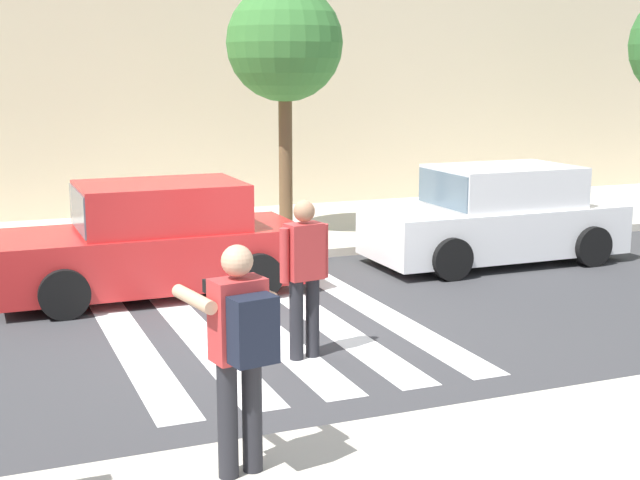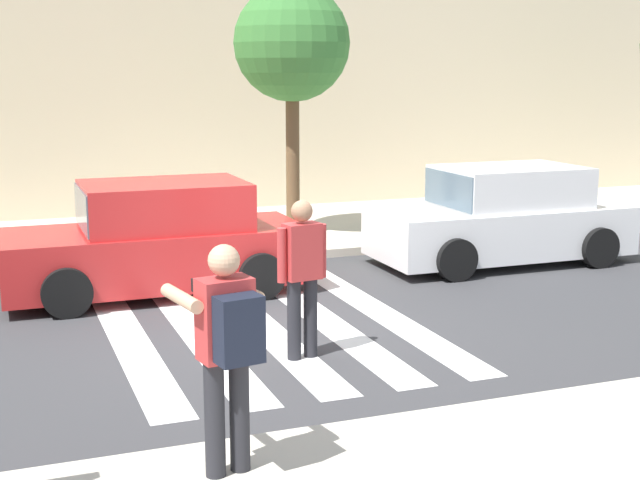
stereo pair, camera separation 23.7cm
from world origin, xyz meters
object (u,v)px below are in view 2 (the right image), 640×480
(photographer_with_backpack, at_px, (227,340))
(parked_car_red, at_px, (158,241))
(parked_car_white, at_px, (503,218))
(street_tree_center, at_px, (292,45))
(pedestrian_crossing, at_px, (302,270))

(photographer_with_backpack, bearing_deg, parked_car_red, 84.22)
(photographer_with_backpack, relative_size, parked_car_red, 0.42)
(photographer_with_backpack, distance_m, parked_car_white, 8.69)
(street_tree_center, bearing_deg, parked_car_red, -136.72)
(photographer_with_backpack, height_order, pedestrian_crossing, photographer_with_backpack)
(parked_car_white, distance_m, street_tree_center, 4.68)
(photographer_with_backpack, distance_m, street_tree_center, 9.84)
(pedestrian_crossing, bearing_deg, parked_car_white, 36.41)
(pedestrian_crossing, distance_m, parked_car_red, 3.53)
(parked_car_red, xyz_separation_m, street_tree_center, (2.93, 2.76, 2.75))
(pedestrian_crossing, relative_size, parked_car_white, 0.42)
(pedestrian_crossing, bearing_deg, parked_car_red, 105.10)
(pedestrian_crossing, distance_m, street_tree_center, 6.94)
(parked_car_white, height_order, street_tree_center, street_tree_center)
(parked_car_red, xyz_separation_m, parked_car_white, (5.53, -0.00, 0.00))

